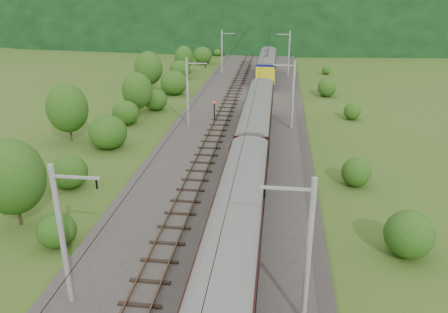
# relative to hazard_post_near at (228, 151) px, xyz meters

# --- Properties ---
(railbed) EXTENTS (14.00, 220.00, 0.30)m
(railbed) POSITION_rel_hazard_post_near_xyz_m (0.19, -11.63, -0.84)
(railbed) COLOR #38332D
(railbed) RESTS_ON ground
(track_left) EXTENTS (2.40, 220.00, 0.27)m
(track_left) POSITION_rel_hazard_post_near_xyz_m (-2.21, -11.63, -0.62)
(track_left) COLOR brown
(track_left) RESTS_ON railbed
(track_right) EXTENTS (2.40, 220.00, 0.27)m
(track_right) POSITION_rel_hazard_post_near_xyz_m (2.59, -11.63, -0.62)
(track_right) COLOR brown
(track_right) RESTS_ON railbed
(catenary_left) EXTENTS (2.54, 192.28, 8.00)m
(catenary_left) POSITION_rel_hazard_post_near_xyz_m (-5.93, 10.37, 3.50)
(catenary_left) COLOR gray
(catenary_left) RESTS_ON railbed
(catenary_right) EXTENTS (2.54, 192.28, 8.00)m
(catenary_right) POSITION_rel_hazard_post_near_xyz_m (6.31, 10.37, 3.50)
(catenary_right) COLOR gray
(catenary_right) RESTS_ON railbed
(overhead_wires) EXTENTS (4.83, 198.00, 0.03)m
(overhead_wires) POSITION_rel_hazard_post_near_xyz_m (0.19, -11.63, 6.11)
(overhead_wires) COLOR black
(overhead_wires) RESTS_ON ground
(mountain_main) EXTENTS (504.00, 360.00, 244.00)m
(mountain_main) POSITION_rel_hazard_post_near_xyz_m (0.19, 238.37, -0.99)
(mountain_main) COLOR black
(mountain_main) RESTS_ON ground
(mountain_ridge) EXTENTS (336.00, 280.00, 132.00)m
(mountain_ridge) POSITION_rel_hazard_post_near_xyz_m (-119.81, 278.37, -0.99)
(mountain_ridge) COLOR black
(mountain_ridge) RESTS_ON ground
(hazard_post_near) EXTENTS (0.15, 0.15, 1.39)m
(hazard_post_near) POSITION_rel_hazard_post_near_xyz_m (0.00, 0.00, 0.00)
(hazard_post_near) COLOR red
(hazard_post_near) RESTS_ON railbed
(hazard_post_far) EXTENTS (0.16, 0.16, 1.52)m
(hazard_post_far) POSITION_rel_hazard_post_near_xyz_m (0.59, 9.86, 0.06)
(hazard_post_far) COLOR red
(hazard_post_far) RESTS_ON railbed
(signal) EXTENTS (0.27, 0.27, 2.42)m
(signal) POSITION_rel_hazard_post_near_xyz_m (-3.11, 12.48, 0.73)
(signal) COLOR black
(signal) RESTS_ON railbed
(vegetation_left) EXTENTS (11.97, 147.02, 6.52)m
(vegetation_left) POSITION_rel_hazard_post_near_xyz_m (-14.30, 0.23, 1.75)
(vegetation_left) COLOR #254F15
(vegetation_left) RESTS_ON ground
(vegetation_right) EXTENTS (6.33, 111.02, 2.89)m
(vegetation_right) POSITION_rel_hazard_post_near_xyz_m (12.57, -15.39, 0.26)
(vegetation_right) COLOR #254F15
(vegetation_right) RESTS_ON ground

